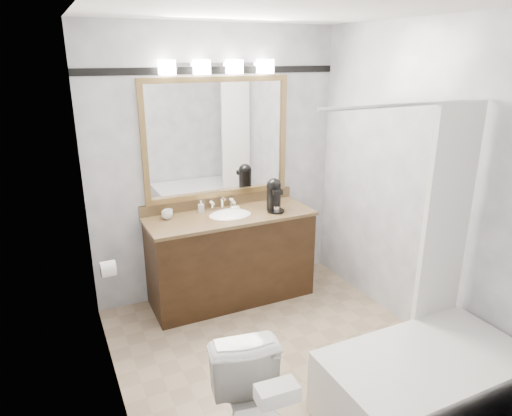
{
  "coord_description": "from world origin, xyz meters",
  "views": [
    {
      "loc": [
        -1.47,
        -2.62,
        2.23
      ],
      "look_at": [
        -0.06,
        0.35,
        1.12
      ],
      "focal_mm": 32.0,
      "sensor_mm": 36.0,
      "label": 1
    }
  ],
  "objects": [
    {
      "name": "tp_roll",
      "position": [
        -1.14,
        0.66,
        0.7
      ],
      "size": [
        0.11,
        0.12,
        0.12
      ],
      "primitive_type": "cylinder",
      "rotation": [
        0.0,
        1.57,
        0.0
      ],
      "color": "white",
      "rests_on": "room"
    },
    {
      "name": "vanity",
      "position": [
        0.0,
        1.02,
        0.44
      ],
      "size": [
        1.53,
        0.58,
        0.97
      ],
      "color": "black",
      "rests_on": "ground"
    },
    {
      "name": "coffee_maker",
      "position": [
        0.41,
        0.95,
        1.01
      ],
      "size": [
        0.16,
        0.2,
        0.31
      ],
      "rotation": [
        0.0,
        0.0,
        -0.09
      ],
      "color": "black",
      "rests_on": "vanity"
    },
    {
      "name": "soap_bottle_b",
      "position": [
        0.12,
        1.23,
        0.89
      ],
      "size": [
        0.08,
        0.08,
        0.08
      ],
      "primitive_type": "imported",
      "rotation": [
        0.0,
        0.0,
        0.43
      ],
      "color": "white",
      "rests_on": "vanity"
    },
    {
      "name": "tissue_box",
      "position": [
        -0.65,
        -1.12,
        0.76
      ],
      "size": [
        0.2,
        0.12,
        0.08
      ],
      "primitive_type": "cube",
      "rotation": [
        0.0,
        0.0,
        -0.06
      ],
      "color": "white",
      "rests_on": "toilet"
    },
    {
      "name": "bathtub",
      "position": [
        0.55,
        -0.9,
        0.28
      ],
      "size": [
        1.3,
        0.75,
        1.96
      ],
      "color": "white",
      "rests_on": "ground"
    },
    {
      "name": "soap_bottle_a",
      "position": [
        -0.22,
        1.19,
        0.91
      ],
      "size": [
        0.06,
        0.06,
        0.11
      ],
      "primitive_type": "imported",
      "rotation": [
        0.0,
        0.0,
        -0.13
      ],
      "color": "white",
      "rests_on": "vanity"
    },
    {
      "name": "cup_left",
      "position": [
        -0.55,
        1.14,
        0.89
      ],
      "size": [
        0.12,
        0.12,
        0.08
      ],
      "primitive_type": "imported",
      "rotation": [
        0.0,
        0.0,
        -0.36
      ],
      "color": "white",
      "rests_on": "vanity"
    },
    {
      "name": "accent_stripe",
      "position": [
        0.0,
        1.29,
        2.1
      ],
      "size": [
        2.4,
        0.01,
        0.06
      ],
      "primitive_type": "cube",
      "color": "black",
      "rests_on": "room"
    },
    {
      "name": "vanity_light_bar",
      "position": [
        0.0,
        1.23,
        2.13
      ],
      "size": [
        1.02,
        0.14,
        0.12
      ],
      "color": "silver",
      "rests_on": "room"
    },
    {
      "name": "mirror",
      "position": [
        0.0,
        1.28,
        1.5
      ],
      "size": [
        1.4,
        0.04,
        1.1
      ],
      "color": "olive",
      "rests_on": "room"
    },
    {
      "name": "room",
      "position": [
        0.0,
        0.0,
        1.25
      ],
      "size": [
        2.42,
        2.62,
        2.52
      ],
      "color": "#9C876A",
      "rests_on": "ground"
    },
    {
      "name": "cup_right",
      "position": [
        -0.53,
        1.18,
        0.89
      ],
      "size": [
        0.1,
        0.1,
        0.07
      ],
      "primitive_type": "imported",
      "rotation": [
        0.0,
        0.0,
        0.25
      ],
      "color": "white",
      "rests_on": "vanity"
    },
    {
      "name": "soap_bar",
      "position": [
        0.1,
        1.13,
        0.86
      ],
      "size": [
        0.08,
        0.05,
        0.02
      ],
      "primitive_type": "cube",
      "rotation": [
        0.0,
        0.0,
        -0.02
      ],
      "color": "beige",
      "rests_on": "vanity"
    }
  ]
}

